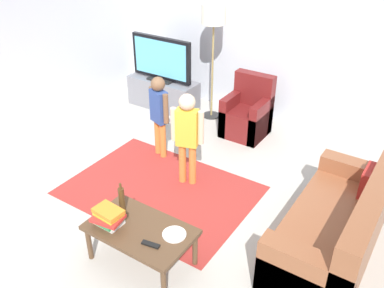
{
  "coord_description": "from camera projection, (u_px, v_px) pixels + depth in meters",
  "views": [
    {
      "loc": [
        2.25,
        -2.81,
        3.07
      ],
      "look_at": [
        0.0,
        0.6,
        0.65
      ],
      "focal_mm": 38.88,
      "sensor_mm": 36.0,
      "label": 1
    }
  ],
  "objects": [
    {
      "name": "ground",
      "position": [
        163.0,
        217.0,
        4.65
      ],
      "size": [
        7.8,
        7.8,
        0.0
      ],
      "primitive_type": "plane",
      "color": "#B2ADA3"
    },
    {
      "name": "wall_back",
      "position": [
        282.0,
        34.0,
        6.12
      ],
      "size": [
        6.0,
        0.12,
        2.7
      ],
      "primitive_type": "cube",
      "color": "silver",
      "rests_on": "ground"
    },
    {
      "name": "area_rug",
      "position": [
        160.0,
        190.0,
        5.07
      ],
      "size": [
        2.2,
        1.6,
        0.01
      ],
      "primitive_type": "cube",
      "color": "#9E2D28",
      "rests_on": "ground"
    },
    {
      "name": "tv_stand",
      "position": [
        163.0,
        94.0,
        6.98
      ],
      "size": [
        1.2,
        0.44,
        0.5
      ],
      "color": "slate",
      "rests_on": "ground"
    },
    {
      "name": "tv",
      "position": [
        161.0,
        59.0,
        6.66
      ],
      "size": [
        1.1,
        0.28,
        0.71
      ],
      "color": "black",
      "rests_on": "tv_stand"
    },
    {
      "name": "couch",
      "position": [
        341.0,
        229.0,
        4.05
      ],
      "size": [
        0.8,
        1.8,
        0.86
      ],
      "color": "brown",
      "rests_on": "ground"
    },
    {
      "name": "armchair",
      "position": [
        248.0,
        115.0,
        6.17
      ],
      "size": [
        0.6,
        0.6,
        0.9
      ],
      "color": "maroon",
      "rests_on": "ground"
    },
    {
      "name": "floor_lamp",
      "position": [
        214.0,
        21.0,
        6.02
      ],
      "size": [
        0.36,
        0.36,
        1.78
      ],
      "color": "#262626",
      "rests_on": "ground"
    },
    {
      "name": "child_near_tv",
      "position": [
        159.0,
        110.0,
        5.44
      ],
      "size": [
        0.37,
        0.21,
        1.14
      ],
      "color": "orange",
      "rests_on": "ground"
    },
    {
      "name": "child_center",
      "position": [
        187.0,
        132.0,
        4.86
      ],
      "size": [
        0.39,
        0.21,
        1.19
      ],
      "color": "orange",
      "rests_on": "ground"
    },
    {
      "name": "coffee_table",
      "position": [
        140.0,
        232.0,
        3.9
      ],
      "size": [
        1.0,
        0.6,
        0.42
      ],
      "color": "#513823",
      "rests_on": "ground"
    },
    {
      "name": "book_stack",
      "position": [
        108.0,
        217.0,
        3.87
      ],
      "size": [
        0.31,
        0.26,
        0.18
      ],
      "color": "white",
      "rests_on": "coffee_table"
    },
    {
      "name": "bottle",
      "position": [
        122.0,
        200.0,
        4.01
      ],
      "size": [
        0.06,
        0.06,
        0.33
      ],
      "color": "#4C3319",
      "rests_on": "coffee_table"
    },
    {
      "name": "tv_remote",
      "position": [
        151.0,
        244.0,
        3.68
      ],
      "size": [
        0.18,
        0.08,
        0.02
      ],
      "primitive_type": "cube",
      "rotation": [
        0.0,
        0.0,
        0.18
      ],
      "color": "black",
      "rests_on": "coffee_table"
    },
    {
      "name": "plate",
      "position": [
        174.0,
        234.0,
        3.79
      ],
      "size": [
        0.22,
        0.22,
        0.02
      ],
      "color": "white",
      "rests_on": "coffee_table"
    }
  ]
}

